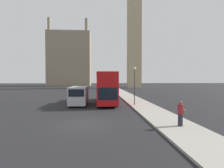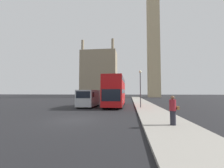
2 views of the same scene
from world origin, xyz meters
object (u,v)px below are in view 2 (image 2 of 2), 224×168
white_van (89,98)px  street_lamp (140,82)px  red_double_decker_bus (115,90)px  pedestrian (173,110)px  clock_tower (153,20)px

white_van → street_lamp: size_ratio=1.11×
street_lamp → red_double_decker_bus: bearing=140.1°
pedestrian → street_lamp: 10.95m
clock_tower → white_van: clock_tower is taller
white_van → pedestrian: 14.48m
clock_tower → pedestrian: (-8.32, -59.99, -34.80)m
red_double_decker_bus → white_van: red_double_decker_bus is taller
clock_tower → white_van: 61.70m
red_double_decker_bus → pedestrian: red_double_decker_bus is taller
pedestrian → white_van: bearing=126.1°
clock_tower → red_double_decker_bus: (-13.12, -46.36, -33.38)m
white_van → pedestrian: (8.53, -11.70, -0.29)m
red_double_decker_bus → white_van: size_ratio=2.06×
white_van → pedestrian: bearing=-53.9°
pedestrian → street_lamp: size_ratio=0.36×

